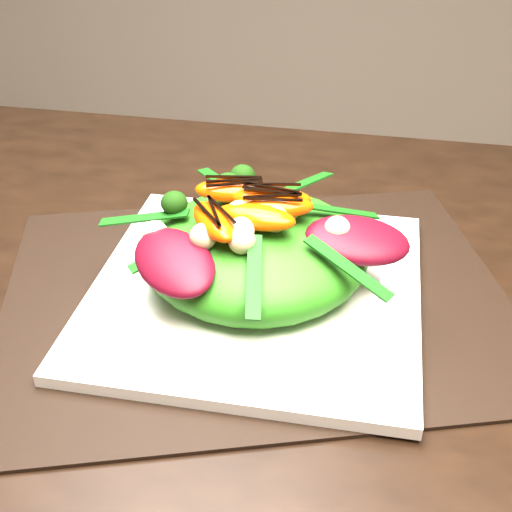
% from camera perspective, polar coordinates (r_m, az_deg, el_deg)
% --- Properties ---
extents(placemat, '(0.52, 0.46, 0.00)m').
position_cam_1_polar(placemat, '(0.61, -0.00, -3.40)').
color(placemat, black).
rests_on(placemat, dining_table).
extents(plate_base, '(0.29, 0.29, 0.01)m').
position_cam_1_polar(plate_base, '(0.60, -0.00, -2.86)').
color(plate_base, silver).
rests_on(plate_base, placemat).
extents(salad_bowl, '(0.28, 0.28, 0.02)m').
position_cam_1_polar(salad_bowl, '(0.59, -0.00, -1.83)').
color(salad_bowl, white).
rests_on(salad_bowl, plate_base).
extents(lettuce_mound, '(0.23, 0.23, 0.06)m').
position_cam_1_polar(lettuce_mound, '(0.58, -0.00, 0.44)').
color(lettuce_mound, '#2F7E17').
rests_on(lettuce_mound, salad_bowl).
extents(radicchio_leaf, '(0.09, 0.06, 0.02)m').
position_cam_1_polar(radicchio_leaf, '(0.55, 8.46, 1.33)').
color(radicchio_leaf, '#470713').
rests_on(radicchio_leaf, lettuce_mound).
extents(orange_segment, '(0.07, 0.04, 0.02)m').
position_cam_1_polar(orange_segment, '(0.57, -0.98, 4.70)').
color(orange_segment, '#F14003').
rests_on(orange_segment, lettuce_mound).
extents(broccoli_floret, '(0.04, 0.04, 0.03)m').
position_cam_1_polar(broccoli_floret, '(0.60, -4.96, 5.81)').
color(broccoli_floret, black).
rests_on(broccoli_floret, lettuce_mound).
extents(macadamia_nut, '(0.03, 0.03, 0.02)m').
position_cam_1_polar(macadamia_nut, '(0.53, 1.04, 2.34)').
color(macadamia_nut, '#F6EBAD').
rests_on(macadamia_nut, lettuce_mound).
extents(balsamic_drizzle, '(0.04, 0.01, 0.00)m').
position_cam_1_polar(balsamic_drizzle, '(0.57, -0.99, 5.54)').
color(balsamic_drizzle, black).
rests_on(balsamic_drizzle, orange_segment).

